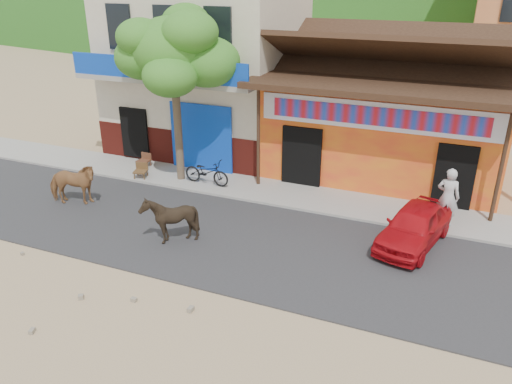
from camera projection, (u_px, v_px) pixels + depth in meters
ground at (227, 297)px, 11.78m from camera, size 120.00×120.00×0.00m
road at (266, 247)px, 13.89m from camera, size 60.00×5.00×0.04m
sidewalk at (303, 197)px, 16.83m from camera, size 60.00×2.00×0.12m
dance_club at (387, 123)px, 18.82m from camera, size 8.00×6.00×3.60m
cafe_building at (209, 65)px, 20.74m from camera, size 7.00×6.00×7.00m
tree at (176, 97)px, 17.02m from camera, size 3.00×3.00×6.00m
cow_tan at (72, 184)px, 16.12m from camera, size 1.83×1.27×1.41m
cow_dark at (170, 219)px, 13.84m from camera, size 1.38×1.25×1.40m
red_car at (415, 226)px, 13.78m from camera, size 2.10×3.53×1.13m
scooter at (207, 172)px, 17.57m from camera, size 1.75×0.68×0.91m
pedestrian at (448, 197)px, 14.58m from camera, size 0.69×0.50×1.78m
cafe_chair_left at (143, 155)px, 19.12m from camera, size 0.48×0.48×0.96m
cafe_chair_right at (140, 165)px, 18.10m from camera, size 0.56×0.56×0.97m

